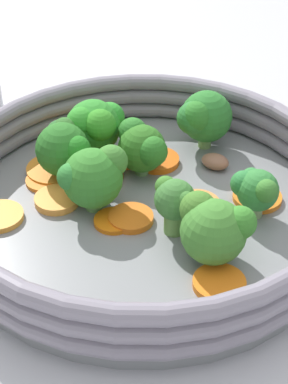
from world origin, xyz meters
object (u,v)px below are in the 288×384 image
(carrot_slice_1, at_px, (157,160))
(carrot_slice_4, at_px, (124,158))
(skillet, at_px, (144,214))
(carrot_slice_2, at_px, (46,180))
(carrot_slice_11, at_px, (57,200))
(broccoli_floret_5, at_px, (142,147))
(mushroom_piece_0, at_px, (215,162))
(broccoli_floret_1, at_px, (256,189))
(carrot_slice_5, at_px, (257,197))
(broccoli_floret_7, at_px, (179,199))
(carrot_slice_0, at_px, (131,218))
(carrot_slice_12, at_px, (94,175))
(carrot_slice_3, at_px, (197,204))
(broccoli_floret_3, at_px, (215,228))
(broccoli_floret_6, at_px, (94,125))
(carrot_slice_10, at_px, (219,283))
(broccoli_floret_4, at_px, (64,146))
(carrot_slice_6, at_px, (55,170))
(broccoli_floret_0, at_px, (204,116))
(carrot_slice_9, at_px, (71,142))
(broccoli_floret_2, at_px, (93,177))
(carrot_slice_8, at_px, (111,219))

(carrot_slice_1, bearing_deg, carrot_slice_4, -46.65)
(skillet, xyz_separation_m, carrot_slice_2, (0.04, -0.08, 0.01))
(carrot_slice_11, height_order, broccoli_floret_5, broccoli_floret_5)
(mushroom_piece_0, bearing_deg, broccoli_floret_1, 71.16)
(carrot_slice_5, distance_m, broccoli_floret_7, 0.08)
(broccoli_floret_7, bearing_deg, broccoli_floret_1, 157.51)
(carrot_slice_0, relative_size, carrot_slice_12, 0.70)
(carrot_slice_4, xyz_separation_m, broccoli_floret_7, (0.02, 0.10, 0.02))
(carrot_slice_1, distance_m, carrot_slice_12, 0.06)
(carrot_slice_3, relative_size, broccoli_floret_3, 0.71)
(broccoli_floret_6, bearing_deg, carrot_slice_2, 5.06)
(carrot_slice_10, relative_size, broccoli_floret_4, 0.68)
(carrot_slice_6, bearing_deg, carrot_slice_10, 94.10)
(carrot_slice_12, bearing_deg, broccoli_floret_3, 93.82)
(carrot_slice_12, relative_size, broccoli_floret_0, 0.88)
(carrot_slice_9, height_order, broccoli_floret_0, broccoli_floret_0)
(skillet, bearing_deg, broccoli_floret_6, -98.66)
(carrot_slice_4, height_order, broccoli_floret_1, broccoli_floret_1)
(carrot_slice_1, distance_m, carrot_slice_4, 0.03)
(carrot_slice_1, xyz_separation_m, broccoli_floret_6, (0.03, -0.04, 0.03))
(carrot_slice_9, height_order, carrot_slice_10, same)
(carrot_slice_6, bearing_deg, mushroom_piece_0, 144.21)
(broccoli_floret_4, bearing_deg, broccoli_floret_6, -166.74)
(carrot_slice_9, bearing_deg, broccoli_floret_5, 106.46)
(broccoli_floret_2, distance_m, broccoli_floret_7, 0.07)
(carrot_slice_12, distance_m, broccoli_floret_3, 0.13)
(broccoli_floret_2, bearing_deg, carrot_slice_1, -167.01)
(broccoli_floret_6, bearing_deg, broccoli_floret_2, 54.14)
(skillet, relative_size, carrot_slice_1, 7.83)
(skillet, relative_size, carrot_slice_9, 6.31)
(carrot_slice_1, bearing_deg, broccoli_floret_7, 60.02)
(carrot_slice_2, distance_m, broccoli_floret_5, 0.08)
(carrot_slice_9, xyz_separation_m, broccoli_floret_2, (0.03, 0.09, 0.03))
(carrot_slice_2, bearing_deg, carrot_slice_3, 126.55)
(carrot_slice_4, xyz_separation_m, broccoli_floret_1, (-0.03, 0.12, 0.02))
(carrot_slice_8, relative_size, broccoli_floret_4, 0.57)
(carrot_slice_4, xyz_separation_m, carrot_slice_5, (-0.05, 0.11, -0.00))
(carrot_slice_4, bearing_deg, carrot_slice_10, 75.09)
(carrot_slice_8, relative_size, broccoli_floret_5, 0.58)
(carrot_slice_3, bearing_deg, carrot_slice_4, -86.60)
(broccoli_floret_3, distance_m, broccoli_floret_4, 0.15)
(broccoli_floret_0, xyz_separation_m, broccoli_floret_3, (0.09, 0.11, -0.00))
(carrot_slice_9, relative_size, mushroom_piece_0, 1.93)
(broccoli_floret_0, xyz_separation_m, broccoli_floret_4, (0.11, -0.04, -0.00))
(carrot_slice_1, xyz_separation_m, carrot_slice_11, (0.09, -0.01, 0.00))
(skillet, relative_size, broccoli_floret_6, 4.99)
(carrot_slice_9, distance_m, mushroom_piece_0, 0.13)
(carrot_slice_3, bearing_deg, carrot_slice_1, -102.45)
(broccoli_floret_3, height_order, broccoli_floret_6, broccoli_floret_6)
(broccoli_floret_6, distance_m, mushroom_piece_0, 0.10)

